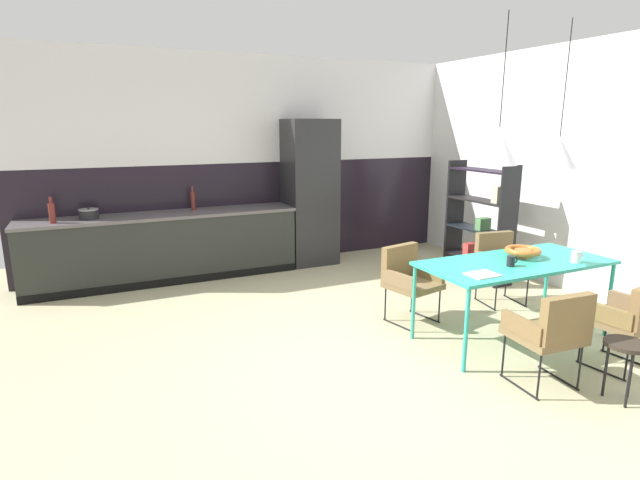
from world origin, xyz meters
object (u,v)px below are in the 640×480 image
object	(u,v)px
dining_table	(515,266)
mug_white_ceramic	(511,261)
armchair_near_window	(630,314)
open_shelf_unit	(480,219)
armchair_corner_seat	(499,258)
fruit_bowl	(523,251)
cooking_pot	(89,214)
pendant_lamp_over_table_near	(498,146)
refrigerator_column	(310,193)
bottle_spice_small	(52,212)
pendant_lamp_over_table_far	(558,152)
bottle_vinegar_dark	(193,200)
mug_glass_clear	(576,257)
side_stool	(625,349)
armchair_head_of_table	(553,327)
open_book	(482,275)
armchair_far_side	(408,275)

from	to	relation	value
dining_table	mug_white_ceramic	bearing A→B (deg)	-148.02
armchair_near_window	open_shelf_unit	world-z (taller)	open_shelf_unit
armchair_corner_seat	mug_white_ceramic	xyz separation A→B (m)	(-0.79, -0.93, 0.29)
fruit_bowl	cooking_pot	world-z (taller)	cooking_pot
mug_white_ceramic	pendant_lamp_over_table_near	size ratio (longest dim) A/B	0.09
refrigerator_column	open_shelf_unit	size ratio (longest dim) A/B	1.36
armchair_near_window	bottle_spice_small	world-z (taller)	bottle_spice_small
refrigerator_column	cooking_pot	distance (m)	2.93
open_shelf_unit	pendant_lamp_over_table_far	size ratio (longest dim) A/B	1.19
cooking_pot	bottle_vinegar_dark	size ratio (longest dim) A/B	0.71
pendant_lamp_over_table_far	open_shelf_unit	bearing A→B (deg)	67.17
mug_glass_clear	open_shelf_unit	world-z (taller)	open_shelf_unit
side_stool	open_shelf_unit	distance (m)	3.13
armchair_head_of_table	cooking_pot	world-z (taller)	cooking_pot
dining_table	armchair_corner_seat	size ratio (longest dim) A/B	2.28
armchair_corner_seat	cooking_pot	world-z (taller)	cooking_pot
dining_table	bottle_vinegar_dark	xyz separation A→B (m)	(-2.31, 3.43, 0.30)
fruit_bowl	open_shelf_unit	world-z (taller)	open_shelf_unit
mug_glass_clear	cooking_pot	distance (m)	5.39
refrigerator_column	open_book	distance (m)	3.52
dining_table	pendant_lamp_over_table_near	size ratio (longest dim) A/B	1.47
armchair_far_side	mug_white_ceramic	world-z (taller)	mug_white_ceramic
mug_white_ceramic	pendant_lamp_over_table_far	size ratio (longest dim) A/B	0.09
cooking_pot	side_stool	world-z (taller)	cooking_pot
cooking_pot	armchair_head_of_table	bearing A→B (deg)	-52.84
mug_glass_clear	bottle_vinegar_dark	distance (m)	4.63
open_shelf_unit	dining_table	bearing A→B (deg)	-32.97
mug_glass_clear	open_shelf_unit	size ratio (longest dim) A/B	0.09
armchair_head_of_table	bottle_vinegar_dark	distance (m)	4.69
open_shelf_unit	mug_glass_clear	bearing A→B (deg)	-17.48
bottle_vinegar_dark	open_shelf_unit	bearing A→B (deg)	-27.47
dining_table	bottle_spice_small	size ratio (longest dim) A/B	5.91
refrigerator_column	mug_glass_clear	world-z (taller)	refrigerator_column
dining_table	fruit_bowl	distance (m)	0.21
armchair_far_side	fruit_bowl	xyz separation A→B (m)	(0.81, -0.72, 0.33)
armchair_head_of_table	pendant_lamp_over_table_near	bearing A→B (deg)	87.03
open_book	bottle_vinegar_dark	distance (m)	4.03
mug_white_ceramic	armchair_head_of_table	bearing A→B (deg)	-111.56
armchair_head_of_table	armchair_corner_seat	bearing A→B (deg)	60.82
armchair_near_window	bottle_spice_small	bearing A→B (deg)	128.71
pendant_lamp_over_table_near	pendant_lamp_over_table_far	bearing A→B (deg)	-0.04
open_book	side_stool	size ratio (longest dim) A/B	0.55
armchair_head_of_table	side_stool	distance (m)	0.50
open_shelf_unit	bottle_vinegar_dark	bearing A→B (deg)	-117.47
dining_table	mug_glass_clear	xyz separation A→B (m)	(0.48, -0.26, 0.10)
armchair_corner_seat	bottle_vinegar_dark	distance (m)	3.96
pendant_lamp_over_table_far	pendant_lamp_over_table_near	bearing A→B (deg)	179.96
open_book	cooking_pot	distance (m)	4.60
bottle_spice_small	side_stool	world-z (taller)	bottle_spice_small
armchair_near_window	fruit_bowl	size ratio (longest dim) A/B	2.31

